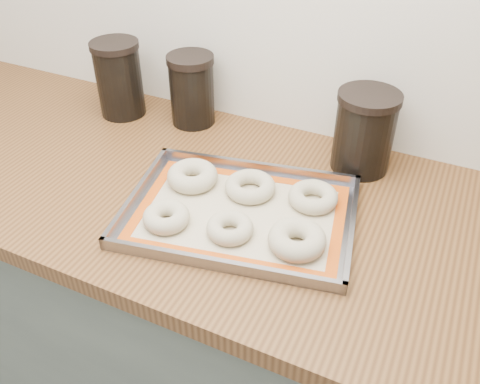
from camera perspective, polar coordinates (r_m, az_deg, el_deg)
The scene contains 13 objects.
cabinet at distance 1.44m, azimuth -1.87°, elevation -14.93°, with size 3.00×0.65×0.86m, color slate.
countertop at distance 1.12m, azimuth -2.32°, elevation -0.64°, with size 3.06×0.68×0.04m, color brown.
baking_tray at distance 1.04m, azimuth -0.00°, elevation -2.34°, with size 0.51×0.41×0.03m.
baking_mat at distance 1.04m, azimuth 0.00°, elevation -2.42°, with size 0.47×0.36×0.00m.
bagel_front_left at distance 1.01m, azimuth -8.27°, elevation -2.80°, with size 0.09×0.09×0.03m, color #BEB393.
bagel_front_mid at distance 0.98m, azimuth -1.14°, elevation -4.06°, with size 0.09×0.09×0.03m, color #BEB393.
bagel_front_right at distance 0.96m, azimuth 6.42°, elevation -5.31°, with size 0.11×0.11×0.04m, color #BEB393.
bagel_back_left at distance 1.12m, azimuth -5.36°, elevation 1.81°, with size 0.11×0.11×0.04m, color #BEB393.
bagel_back_mid at distance 1.09m, azimuth 1.15°, elevation 0.62°, with size 0.11×0.11×0.03m, color #BEB393.
bagel_back_right at distance 1.07m, azimuth 8.20°, elevation -0.55°, with size 0.10×0.10×0.03m, color #BEB393.
canister_left at distance 1.40m, azimuth -13.43°, elevation 12.29°, with size 0.12×0.12×0.20m.
canister_mid at distance 1.33m, azimuth -5.43°, elevation 11.37°, with size 0.12×0.12×0.18m.
canister_right at distance 1.17m, azimuth 13.78°, elevation 6.62°, with size 0.14×0.14×0.19m.
Camera 1 is at (0.42, 0.89, 1.57)m, focal length 38.00 mm.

